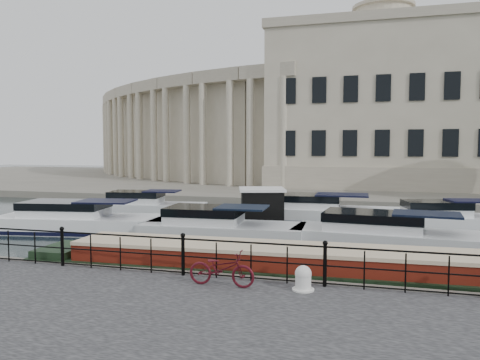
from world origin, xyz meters
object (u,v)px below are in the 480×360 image
object	(u,v)px
harbour_hut	(262,211)
mooring_bollard	(303,279)
bicycle	(222,268)
narrowboat	(281,273)

from	to	relation	value
harbour_hut	mooring_bollard	bearing A→B (deg)	-89.02
bicycle	mooring_bollard	xyz separation A→B (m)	(2.12, 0.22, -0.17)
mooring_bollard	harbour_hut	distance (m)	12.07
mooring_bollard	harbour_hut	xyz separation A→B (m)	(-3.72, 11.48, 0.10)
bicycle	narrowboat	bearing A→B (deg)	-24.67
mooring_bollard	narrowboat	distance (m)	2.40
bicycle	narrowboat	distance (m)	2.69
mooring_bollard	harbour_hut	bearing A→B (deg)	107.98
bicycle	harbour_hut	xyz separation A→B (m)	(-1.61, 11.70, -0.07)
bicycle	harbour_hut	distance (m)	11.81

